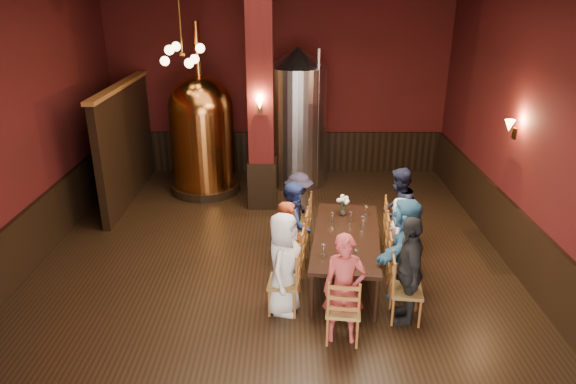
{
  "coord_description": "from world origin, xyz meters",
  "views": [
    {
      "loc": [
        0.28,
        -7.24,
        4.33
      ],
      "look_at": [
        0.25,
        0.2,
        1.33
      ],
      "focal_mm": 32.0,
      "sensor_mm": 36.0,
      "label": 1
    }
  ],
  "objects_px": {
    "person_2": "(294,224)",
    "copper_kettle": "(203,133)",
    "dining_table": "(346,239)",
    "person_1": "(289,245)",
    "rose_vase": "(343,202)",
    "person_0": "(284,264)",
    "steel_vessel": "(297,118)"
  },
  "relations": [
    {
      "from": "dining_table",
      "to": "person_1",
      "type": "height_order",
      "value": "person_1"
    },
    {
      "from": "person_0",
      "to": "copper_kettle",
      "type": "xyz_separation_m",
      "value": [
        -1.83,
        4.65,
        0.59
      ]
    },
    {
      "from": "dining_table",
      "to": "rose_vase",
      "type": "distance_m",
      "value": 0.8
    },
    {
      "from": "steel_vessel",
      "to": "dining_table",
      "type": "bearing_deg",
      "value": -80.49
    },
    {
      "from": "person_0",
      "to": "steel_vessel",
      "type": "distance_m",
      "value": 5.2
    },
    {
      "from": "rose_vase",
      "to": "person_0",
      "type": "bearing_deg",
      "value": -120.95
    },
    {
      "from": "person_1",
      "to": "person_2",
      "type": "relative_size",
      "value": 0.96
    },
    {
      "from": "person_2",
      "to": "dining_table",
      "type": "bearing_deg",
      "value": -114.81
    },
    {
      "from": "person_1",
      "to": "copper_kettle",
      "type": "height_order",
      "value": "copper_kettle"
    },
    {
      "from": "dining_table",
      "to": "person_2",
      "type": "distance_m",
      "value": 0.91
    },
    {
      "from": "person_0",
      "to": "person_2",
      "type": "relative_size",
      "value": 1.03
    },
    {
      "from": "copper_kettle",
      "to": "person_1",
      "type": "bearing_deg",
      "value": -64.42
    },
    {
      "from": "dining_table",
      "to": "person_2",
      "type": "height_order",
      "value": "person_2"
    },
    {
      "from": "steel_vessel",
      "to": "person_1",
      "type": "bearing_deg",
      "value": -92.22
    },
    {
      "from": "person_1",
      "to": "steel_vessel",
      "type": "bearing_deg",
      "value": 9.35
    },
    {
      "from": "person_1",
      "to": "person_2",
      "type": "bearing_deg",
      "value": 4.7
    },
    {
      "from": "dining_table",
      "to": "person_1",
      "type": "distance_m",
      "value": 0.91
    },
    {
      "from": "dining_table",
      "to": "copper_kettle",
      "type": "xyz_separation_m",
      "value": [
        -2.79,
        3.76,
        0.65
      ]
    },
    {
      "from": "person_0",
      "to": "copper_kettle",
      "type": "relative_size",
      "value": 0.41
    },
    {
      "from": "steel_vessel",
      "to": "person_0",
      "type": "bearing_deg",
      "value": -92.82
    },
    {
      "from": "steel_vessel",
      "to": "rose_vase",
      "type": "bearing_deg",
      "value": -78.31
    },
    {
      "from": "person_2",
      "to": "copper_kettle",
      "type": "bearing_deg",
      "value": 34.1
    },
    {
      "from": "person_1",
      "to": "person_2",
      "type": "distance_m",
      "value": 0.66
    },
    {
      "from": "dining_table",
      "to": "rose_vase",
      "type": "height_order",
      "value": "rose_vase"
    },
    {
      "from": "person_2",
      "to": "rose_vase",
      "type": "bearing_deg",
      "value": -66.04
    },
    {
      "from": "person_2",
      "to": "person_1",
      "type": "bearing_deg",
      "value": 176.41
    },
    {
      "from": "dining_table",
      "to": "steel_vessel",
      "type": "distance_m",
      "value": 4.39
    },
    {
      "from": "person_0",
      "to": "steel_vessel",
      "type": "height_order",
      "value": "steel_vessel"
    },
    {
      "from": "copper_kettle",
      "to": "rose_vase",
      "type": "xyz_separation_m",
      "value": [
        2.8,
        -3.02,
        -0.35
      ]
    },
    {
      "from": "rose_vase",
      "to": "steel_vessel",
      "type": "bearing_deg",
      "value": 101.69
    },
    {
      "from": "dining_table",
      "to": "steel_vessel",
      "type": "height_order",
      "value": "steel_vessel"
    },
    {
      "from": "person_2",
      "to": "copper_kettle",
      "type": "xyz_separation_m",
      "value": [
        -1.99,
        3.33,
        0.61
      ]
    }
  ]
}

